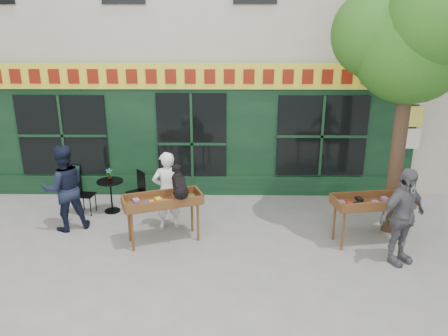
{
  "coord_description": "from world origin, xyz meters",
  "views": [
    {
      "loc": [
        0.93,
        -8.14,
        4.14
      ],
      "look_at": [
        0.82,
        0.5,
        1.31
      ],
      "focal_mm": 35.0,
      "sensor_mm": 36.0,
      "label": 1
    }
  ],
  "objects": [
    {
      "name": "bistro_chair_left",
      "position": [
        -2.44,
        1.12,
        0.56
      ],
      "size": [
        0.4,
        0.4,
        0.95
      ],
      "rotation": [
        0.0,
        0.0,
        1.46
      ],
      "color": "black",
      "rests_on": "ground"
    },
    {
      "name": "ground",
      "position": [
        0.0,
        0.0,
        0.0
      ],
      "size": [
        80.0,
        80.0,
        0.0
      ],
      "primitive_type": "plane",
      "color": "slate",
      "rests_on": "ground"
    },
    {
      "name": "chalkboard",
      "position": [
        -3.13,
        2.19,
        0.4
      ],
      "size": [
        0.59,
        0.29,
        0.79
      ],
      "rotation": [
        0.0,
        0.0,
        -0.2
      ],
      "color": "black",
      "rests_on": "ground"
    },
    {
      "name": "man_right",
      "position": [
        4.02,
        -1.0,
        0.9
      ],
      "size": [
        1.14,
        0.9,
        1.8
      ],
      "primitive_type": "imported",
      "rotation": [
        0.0,
        0.0,
        0.51
      ],
      "color": "#57575C",
      "rests_on": "ground"
    },
    {
      "name": "bistro_table",
      "position": [
        -1.8,
        1.21,
        0.54
      ],
      "size": [
        0.6,
        0.6,
        0.76
      ],
      "color": "black",
      "rests_on": "ground"
    },
    {
      "name": "man_left",
      "position": [
        -2.5,
        0.31,
        0.92
      ],
      "size": [
        1.12,
        1.04,
        1.84
      ],
      "primitive_type": "imported",
      "rotation": [
        0.0,
        0.0,
        3.64
      ],
      "color": "black",
      "rests_on": "ground"
    },
    {
      "name": "street_tree",
      "position": [
        4.34,
        0.36,
        4.11
      ],
      "size": [
        3.05,
        2.9,
        5.6
      ],
      "color": "#382619",
      "rests_on": "ground"
    },
    {
      "name": "potted_plant",
      "position": [
        -1.8,
        1.21,
        0.91
      ],
      "size": [
        0.17,
        0.13,
        0.3
      ],
      "primitive_type": "imported",
      "rotation": [
        0.0,
        0.0,
        0.15
      ],
      "color": "gray",
      "rests_on": "bistro_table"
    },
    {
      "name": "book_cart_center",
      "position": [
        -0.38,
        -0.23,
        0.82
      ],
      "size": [
        1.62,
        1.1,
        0.99
      ],
      "rotation": [
        0.0,
        0.0,
        0.36
      ],
      "color": "brown",
      "rests_on": "ground"
    },
    {
      "name": "dog",
      "position": [
        -0.03,
        -0.28,
        1.29
      ],
      "size": [
        0.53,
        0.68,
        0.6
      ],
      "primitive_type": null,
      "rotation": [
        0.0,
        0.0,
        0.36
      ],
      "color": "black",
      "rests_on": "book_cart_center"
    },
    {
      "name": "book_cart_right",
      "position": [
        3.72,
        -0.25,
        0.82
      ],
      "size": [
        1.58,
        0.85,
        0.99
      ],
      "rotation": [
        0.0,
        0.0,
        0.16
      ],
      "color": "brown",
      "rests_on": "ground"
    },
    {
      "name": "bistro_chair_right",
      "position": [
        -1.18,
        1.31,
        0.56
      ],
      "size": [
        0.51,
        0.51,
        0.95
      ],
      "rotation": [
        0.0,
        0.0,
        -0.89
      ],
      "color": "black",
      "rests_on": "ground"
    },
    {
      "name": "woman",
      "position": [
        -0.38,
        0.42,
        0.84
      ],
      "size": [
        0.71,
        0.59,
        1.68
      ],
      "primitive_type": "imported",
      "rotation": [
        0.0,
        0.0,
        3.5
      ],
      "color": "white",
      "rests_on": "ground"
    }
  ]
}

